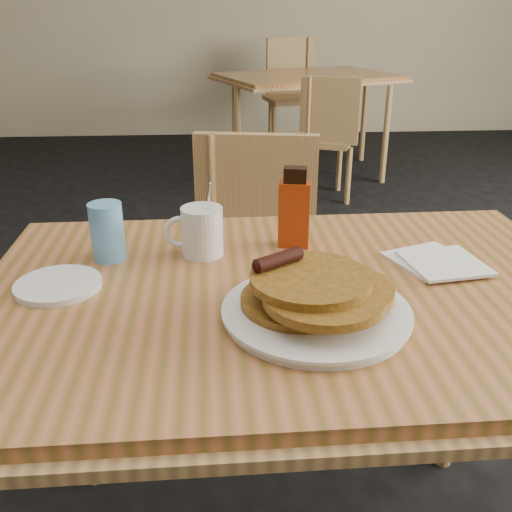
{
  "coord_description": "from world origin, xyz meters",
  "views": [
    {
      "loc": [
        -0.09,
        -0.91,
        1.23
      ],
      "look_at": [
        -0.03,
        0.03,
        0.81
      ],
      "focal_mm": 40.0,
      "sensor_mm": 36.0,
      "label": 1
    }
  ],
  "objects_px": {
    "main_table": "(292,308)",
    "chair_neighbor_near": "(326,129)",
    "chair_main_far": "(258,250)",
    "coffee_mug": "(201,231)",
    "chair_neighbor_far": "(291,85)",
    "pancake_plate": "(316,301)",
    "syrup_bottle": "(294,210)",
    "blue_tumbler": "(107,232)",
    "neighbor_table": "(307,80)"
  },
  "relations": [
    {
      "from": "chair_main_far",
      "to": "chair_neighbor_far",
      "type": "distance_m",
      "value": 3.55
    },
    {
      "from": "neighbor_table",
      "to": "pancake_plate",
      "type": "relative_size",
      "value": 4.75
    },
    {
      "from": "neighbor_table",
      "to": "blue_tumbler",
      "type": "relative_size",
      "value": 12.62
    },
    {
      "from": "chair_neighbor_far",
      "to": "pancake_plate",
      "type": "relative_size",
      "value": 3.05
    },
    {
      "from": "chair_neighbor_near",
      "to": "pancake_plate",
      "type": "height_order",
      "value": "pancake_plate"
    },
    {
      "from": "chair_neighbor_far",
      "to": "main_table",
      "type": "bearing_deg",
      "value": -107.93
    },
    {
      "from": "chair_neighbor_near",
      "to": "pancake_plate",
      "type": "xyz_separation_m",
      "value": [
        -0.55,
        -2.85,
        0.29
      ]
    },
    {
      "from": "syrup_bottle",
      "to": "coffee_mug",
      "type": "bearing_deg",
      "value": -159.27
    },
    {
      "from": "chair_neighbor_near",
      "to": "main_table",
      "type": "bearing_deg",
      "value": -80.56
    },
    {
      "from": "chair_main_far",
      "to": "chair_neighbor_far",
      "type": "relative_size",
      "value": 0.9
    },
    {
      "from": "neighbor_table",
      "to": "syrup_bottle",
      "type": "distance_m",
      "value": 3.32
    },
    {
      "from": "coffee_mug",
      "to": "blue_tumbler",
      "type": "bearing_deg",
      "value": -167.95
    },
    {
      "from": "main_table",
      "to": "chair_neighbor_near",
      "type": "bearing_deg",
      "value": 78.2
    },
    {
      "from": "main_table",
      "to": "coffee_mug",
      "type": "height_order",
      "value": "coffee_mug"
    },
    {
      "from": "chair_main_far",
      "to": "blue_tumbler",
      "type": "height_order",
      "value": "blue_tumbler"
    },
    {
      "from": "pancake_plate",
      "to": "chair_neighbor_near",
      "type": "bearing_deg",
      "value": 79.14
    },
    {
      "from": "chair_main_far",
      "to": "chair_neighbor_far",
      "type": "height_order",
      "value": "chair_neighbor_far"
    },
    {
      "from": "main_table",
      "to": "blue_tumbler",
      "type": "distance_m",
      "value": 0.41
    },
    {
      "from": "coffee_mug",
      "to": "main_table",
      "type": "bearing_deg",
      "value": -34.83
    },
    {
      "from": "neighbor_table",
      "to": "chair_neighbor_near",
      "type": "height_order",
      "value": "chair_neighbor_near"
    },
    {
      "from": "chair_main_far",
      "to": "blue_tumbler",
      "type": "relative_size",
      "value": 7.27
    },
    {
      "from": "main_table",
      "to": "chair_neighbor_near",
      "type": "relative_size",
      "value": 1.47
    },
    {
      "from": "chair_main_far",
      "to": "chair_neighbor_near",
      "type": "bearing_deg",
      "value": 82.75
    },
    {
      "from": "coffee_mug",
      "to": "chair_neighbor_near",
      "type": "bearing_deg",
      "value": 83.11
    },
    {
      "from": "coffee_mug",
      "to": "blue_tumbler",
      "type": "relative_size",
      "value": 1.36
    },
    {
      "from": "chair_neighbor_near",
      "to": "chair_main_far",
      "type": "bearing_deg",
      "value": -84.97
    },
    {
      "from": "chair_main_far",
      "to": "syrup_bottle",
      "type": "distance_m",
      "value": 0.61
    },
    {
      "from": "chair_neighbor_far",
      "to": "syrup_bottle",
      "type": "bearing_deg",
      "value": -107.9
    },
    {
      "from": "blue_tumbler",
      "to": "neighbor_table",
      "type": "bearing_deg",
      "value": 74.66
    },
    {
      "from": "main_table",
      "to": "syrup_bottle",
      "type": "bearing_deg",
      "value": 82.19
    },
    {
      "from": "chair_neighbor_near",
      "to": "syrup_bottle",
      "type": "height_order",
      "value": "syrup_bottle"
    },
    {
      "from": "chair_neighbor_far",
      "to": "blue_tumbler",
      "type": "bearing_deg",
      "value": -113.11
    },
    {
      "from": "chair_main_far",
      "to": "syrup_bottle",
      "type": "height_order",
      "value": "syrup_bottle"
    },
    {
      "from": "main_table",
      "to": "chair_neighbor_far",
      "type": "bearing_deg",
      "value": 82.88
    },
    {
      "from": "chair_neighbor_far",
      "to": "blue_tumbler",
      "type": "height_order",
      "value": "chair_neighbor_far"
    },
    {
      "from": "chair_neighbor_far",
      "to": "syrup_bottle",
      "type": "xyz_separation_m",
      "value": [
        -0.5,
        -4.03,
        0.25
      ]
    },
    {
      "from": "chair_main_far",
      "to": "syrup_bottle",
      "type": "relative_size",
      "value": 4.98
    },
    {
      "from": "chair_neighbor_near",
      "to": "blue_tumbler",
      "type": "xyz_separation_m",
      "value": [
        -0.93,
        -2.58,
        0.32
      ]
    },
    {
      "from": "pancake_plate",
      "to": "blue_tumbler",
      "type": "distance_m",
      "value": 0.47
    },
    {
      "from": "coffee_mug",
      "to": "blue_tumbler",
      "type": "height_order",
      "value": "coffee_mug"
    },
    {
      "from": "main_table",
      "to": "coffee_mug",
      "type": "distance_m",
      "value": 0.26
    },
    {
      "from": "syrup_bottle",
      "to": "chair_neighbor_near",
      "type": "bearing_deg",
      "value": 88.19
    },
    {
      "from": "chair_neighbor_near",
      "to": "blue_tumbler",
      "type": "distance_m",
      "value": 2.76
    },
    {
      "from": "neighbor_table",
      "to": "blue_tumbler",
      "type": "bearing_deg",
      "value": -105.34
    },
    {
      "from": "chair_main_far",
      "to": "coffee_mug",
      "type": "height_order",
      "value": "coffee_mug"
    },
    {
      "from": "chair_neighbor_far",
      "to": "syrup_bottle",
      "type": "height_order",
      "value": "chair_neighbor_far"
    },
    {
      "from": "main_table",
      "to": "syrup_bottle",
      "type": "distance_m",
      "value": 0.24
    },
    {
      "from": "chair_neighbor_near",
      "to": "blue_tumbler",
      "type": "relative_size",
      "value": 6.92
    },
    {
      "from": "chair_main_far",
      "to": "blue_tumbler",
      "type": "distance_m",
      "value": 0.73
    },
    {
      "from": "coffee_mug",
      "to": "pancake_plate",
      "type": "bearing_deg",
      "value": -45.59
    }
  ]
}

